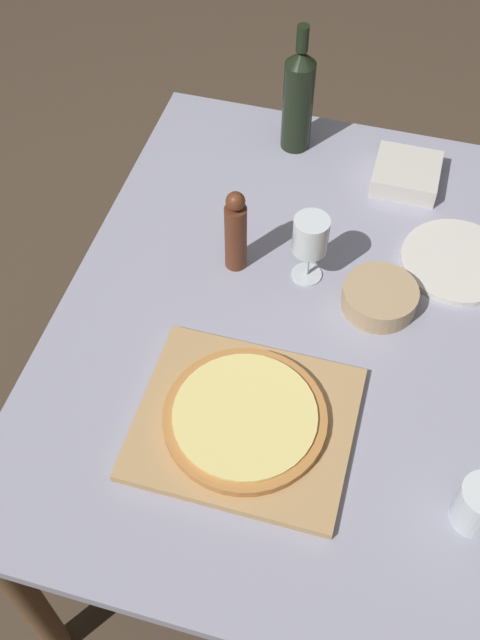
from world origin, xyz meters
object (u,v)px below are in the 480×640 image
(pepper_mill, at_px, (236,232))
(wine_glass, at_px, (310,237))
(pizza, at_px, (245,417))
(wine_bottle, at_px, (298,99))
(small_bowl, at_px, (380,297))

(pepper_mill, relative_size, wine_glass, 1.24)
(pizza, xyz_separation_m, wine_glass, (0.03, 0.39, 0.09))
(pizza, distance_m, wine_glass, 0.40)
(wine_bottle, xyz_separation_m, wine_glass, (0.12, -0.41, -0.02))
(wine_bottle, relative_size, wine_glass, 1.96)
(pizza, distance_m, wine_bottle, 0.81)
(pizza, bearing_deg, small_bowl, 61.25)
(wine_bottle, bearing_deg, pepper_mill, -94.62)
(wine_glass, bearing_deg, pizza, -94.47)
(pepper_mill, xyz_separation_m, wine_glass, (0.16, 0.01, 0.02))
(pizza, bearing_deg, wine_glass, 85.53)
(wine_bottle, relative_size, pepper_mill, 1.57)
(pizza, height_order, pepper_mill, pepper_mill)
(wine_bottle, height_order, small_bowl, wine_bottle)
(pizza, xyz_separation_m, pepper_mill, (-0.12, 0.38, 0.07))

